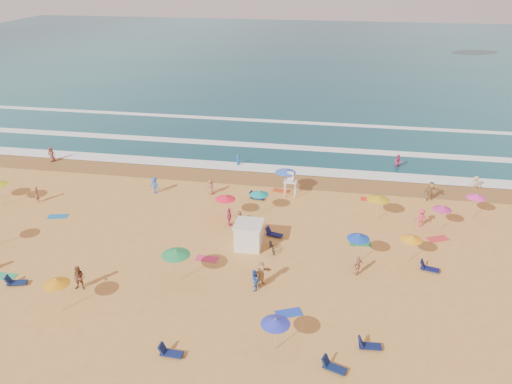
# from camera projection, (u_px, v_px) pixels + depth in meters

# --- Properties ---
(ground) EXTENTS (220.00, 220.00, 0.00)m
(ground) POSITION_uv_depth(u_px,v_px,m) (232.00, 239.00, 40.56)
(ground) COLOR gold
(ground) RESTS_ON ground
(ocean) EXTENTS (220.00, 140.00, 0.18)m
(ocean) POSITION_uv_depth(u_px,v_px,m) (310.00, 56.00, 115.35)
(ocean) COLOR #0C4756
(ocean) RESTS_ON ground
(wet_sand) EXTENTS (220.00, 220.00, 0.00)m
(wet_sand) POSITION_uv_depth(u_px,v_px,m) (258.00, 178.00, 51.69)
(wet_sand) COLOR olive
(wet_sand) RESTS_ON ground
(surf_foam) EXTENTS (200.00, 18.70, 0.05)m
(surf_foam) POSITION_uv_depth(u_px,v_px,m) (270.00, 148.00, 59.50)
(surf_foam) COLOR white
(surf_foam) RESTS_ON ground
(cabana) EXTENTS (2.00, 2.00, 2.00)m
(cabana) POSITION_uv_depth(u_px,v_px,m) (249.00, 236.00, 39.03)
(cabana) COLOR silver
(cabana) RESTS_ON ground
(cabana_roof) EXTENTS (2.20, 2.20, 0.12)m
(cabana_roof) POSITION_uv_depth(u_px,v_px,m) (249.00, 224.00, 38.58)
(cabana_roof) COLOR silver
(cabana_roof) RESTS_ON cabana
(bicycle) EXTENTS (1.17, 1.80, 0.89)m
(bicycle) POSITION_uv_depth(u_px,v_px,m) (272.00, 246.00, 38.71)
(bicycle) COLOR black
(bicycle) RESTS_ON ground
(lifeguard_stand) EXTENTS (1.20, 1.20, 2.10)m
(lifeguard_stand) POSITION_uv_depth(u_px,v_px,m) (290.00, 186.00, 47.45)
(lifeguard_stand) COLOR white
(lifeguard_stand) RESTS_ON ground
(beach_umbrellas) EXTENTS (53.63, 26.87, 0.65)m
(beach_umbrellas) POSITION_uv_depth(u_px,v_px,m) (221.00, 216.00, 39.43)
(beach_umbrellas) COLOR orange
(beach_umbrellas) RESTS_ON ground
(loungers) EXTENTS (44.15, 21.71, 0.34)m
(loungers) POSITION_uv_depth(u_px,v_px,m) (312.00, 273.00, 35.89)
(loungers) COLOR #0F1F4B
(loungers) RESTS_ON ground
(towels) EXTENTS (46.23, 23.07, 0.03)m
(towels) POSITION_uv_depth(u_px,v_px,m) (251.00, 249.00, 39.16)
(towels) COLOR red
(towels) RESTS_ON ground
(beachgoers) EXTENTS (46.08, 26.88, 2.11)m
(beachgoers) POSITION_uv_depth(u_px,v_px,m) (274.00, 210.00, 43.41)
(beachgoers) COLOR brown
(beachgoers) RESTS_ON ground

